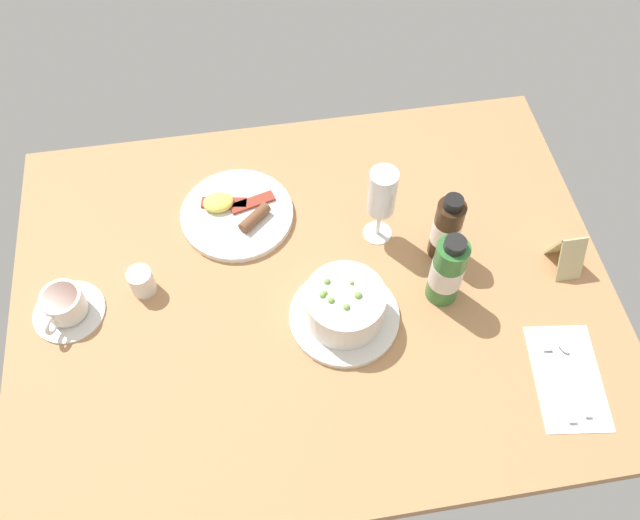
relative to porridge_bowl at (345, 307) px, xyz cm
name	(u,v)px	position (x,y,z in cm)	size (l,w,h in cm)	color
ground_plane	(313,291)	(-4.56, 7.49, -5.71)	(110.00, 84.00, 3.00)	#B27F51
porridge_bowl	(345,307)	(0.00, 0.00, 0.00)	(19.75, 19.75, 9.19)	silver
cutlery_setting	(567,374)	(35.54, -16.83, -3.95)	(13.81, 20.84, 0.90)	silver
coffee_cup	(65,306)	(-48.76, 9.04, -1.64)	(12.85, 12.85, 5.80)	silver
creamer_jug	(141,282)	(-35.28, 11.83, -1.44)	(4.85, 5.24, 5.89)	silver
wine_glass	(382,195)	(9.75, 17.44, 7.61)	(5.62, 5.62, 17.62)	white
sauce_bottle_green	(447,271)	(18.46, 2.31, 3.47)	(5.86, 5.86, 16.66)	#337233
sauce_bottle_brown	(447,229)	(20.90, 11.46, 2.95)	(5.32, 5.32, 15.79)	#382314
breakfast_plate	(236,213)	(-16.91, 25.96, -3.26)	(22.19, 22.19, 3.70)	silver
menu_card	(568,253)	(42.53, 4.57, 0.14)	(4.78, 6.75, 8.84)	#C3B682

